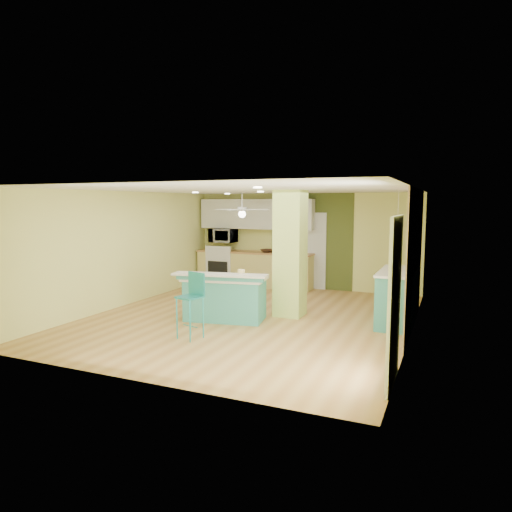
{
  "coord_description": "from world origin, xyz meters",
  "views": [
    {
      "loc": [
        3.58,
        -8.02,
        2.25
      ],
      "look_at": [
        -0.05,
        0.4,
        1.18
      ],
      "focal_mm": 32.0,
      "sensor_mm": 36.0,
      "label": 1
    }
  ],
  "objects_px": {
    "side_counter": "(397,297)",
    "peninsula": "(225,297)",
    "bar_stool": "(193,294)",
    "canister": "(241,274)",
    "fruit_bowl": "(267,251)"
  },
  "relations": [
    {
      "from": "peninsula",
      "to": "bar_stool",
      "type": "bearing_deg",
      "value": -98.25
    },
    {
      "from": "side_counter",
      "to": "canister",
      "type": "relative_size",
      "value": 8.41
    },
    {
      "from": "peninsula",
      "to": "bar_stool",
      "type": "xyz_separation_m",
      "value": [
        0.05,
        -1.26,
        0.3
      ]
    },
    {
      "from": "side_counter",
      "to": "canister",
      "type": "bearing_deg",
      "value": -158.65
    },
    {
      "from": "bar_stool",
      "to": "canister",
      "type": "bearing_deg",
      "value": 89.4
    },
    {
      "from": "side_counter",
      "to": "canister",
      "type": "distance_m",
      "value": 2.94
    },
    {
      "from": "side_counter",
      "to": "peninsula",
      "type": "bearing_deg",
      "value": -161.72
    },
    {
      "from": "fruit_bowl",
      "to": "bar_stool",
      "type": "bearing_deg",
      "value": -83.21
    },
    {
      "from": "peninsula",
      "to": "fruit_bowl",
      "type": "height_order",
      "value": "fruit_bowl"
    },
    {
      "from": "bar_stool",
      "to": "canister",
      "type": "relative_size",
      "value": 5.93
    },
    {
      "from": "bar_stool",
      "to": "canister",
      "type": "height_order",
      "value": "bar_stool"
    },
    {
      "from": "bar_stool",
      "to": "fruit_bowl",
      "type": "xyz_separation_m",
      "value": [
        -0.56,
        4.75,
        0.25
      ]
    },
    {
      "from": "bar_stool",
      "to": "canister",
      "type": "distance_m",
      "value": 1.27
    },
    {
      "from": "peninsula",
      "to": "side_counter",
      "type": "distance_m",
      "value": 3.25
    },
    {
      "from": "side_counter",
      "to": "canister",
      "type": "xyz_separation_m",
      "value": [
        -2.72,
        -1.06,
        0.41
      ]
    }
  ]
}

